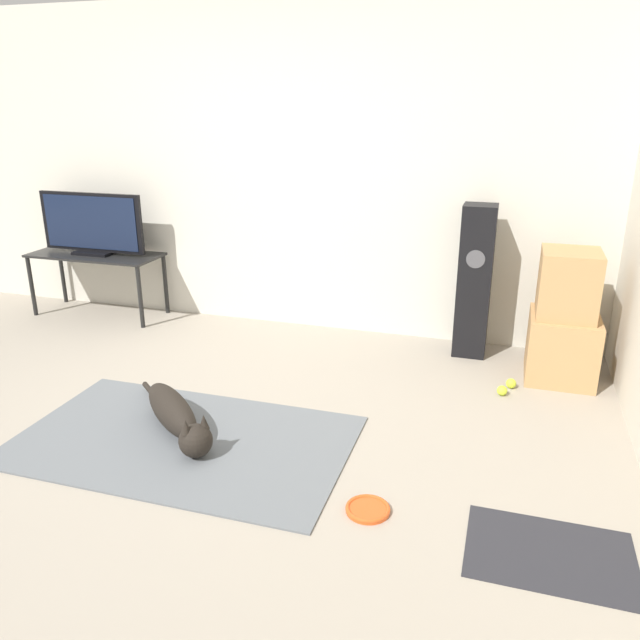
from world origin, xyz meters
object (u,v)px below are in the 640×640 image
at_px(tennis_ball_by_boxes, 511,383).
at_px(tennis_ball_near_speaker, 502,391).
at_px(dog, 176,415).
at_px(tv, 92,224).
at_px(frisbee, 368,509).
at_px(tv_stand, 96,261).
at_px(cardboard_box_upper, 568,284).
at_px(cardboard_box_lower, 562,347).
at_px(floor_speaker, 474,282).

bearing_deg(tennis_ball_by_boxes, tennis_ball_near_speaker, -112.34).
relative_size(dog, tv, 0.83).
height_order(frisbee, tv_stand, tv_stand).
bearing_deg(tv, cardboard_box_upper, -3.36).
height_order(cardboard_box_upper, tennis_ball_by_boxes, cardboard_box_upper).
height_order(tv_stand, tv, tv).
xyz_separation_m(frisbee, tv_stand, (-2.91, 2.07, 0.47)).
bearing_deg(tv_stand, tennis_ball_near_speaker, -10.41).
bearing_deg(cardboard_box_upper, tennis_ball_near_speaker, -129.92).
relative_size(dog, cardboard_box_lower, 1.64).
height_order(cardboard_box_upper, tv_stand, cardboard_box_upper).
relative_size(tv, tennis_ball_near_speaker, 14.65).
bearing_deg(tv, frisbee, -35.47).
relative_size(dog, frisbee, 3.83).
bearing_deg(tennis_ball_near_speaker, floor_speaker, 111.47).
bearing_deg(tennis_ball_near_speaker, cardboard_box_upper, 50.08).
height_order(dog, tennis_ball_near_speaker, dog).
distance_m(floor_speaker, tv, 3.21).
xyz_separation_m(tv_stand, tennis_ball_near_speaker, (3.47, -0.64, -0.45)).
height_order(dog, tv, tv).
bearing_deg(cardboard_box_lower, tennis_ball_near_speaker, -131.32).
relative_size(dog, tennis_ball_by_boxes, 12.16).
relative_size(floor_speaker, tv, 1.16).
distance_m(tv_stand, tennis_ball_by_boxes, 3.59).
bearing_deg(frisbee, tennis_ball_near_speaker, 68.90).
xyz_separation_m(frisbee, tennis_ball_by_boxes, (0.61, 1.57, 0.02)).
distance_m(cardboard_box_lower, cardboard_box_upper, 0.44).
bearing_deg(tv_stand, floor_speaker, 0.59).
height_order(floor_speaker, tv, floor_speaker).
distance_m(dog, tv, 2.50).
bearing_deg(dog, tennis_ball_by_boxes, 33.16).
xyz_separation_m(frisbee, cardboard_box_lower, (0.91, 1.85, 0.21)).
bearing_deg(dog, tv_stand, 135.27).
xyz_separation_m(cardboard_box_lower, floor_speaker, (-0.62, 0.26, 0.34)).
distance_m(cardboard_box_upper, floor_speaker, 0.67).
height_order(cardboard_box_lower, tennis_ball_near_speaker, cardboard_box_lower).
height_order(dog, frisbee, dog).
height_order(cardboard_box_lower, cardboard_box_upper, cardboard_box_upper).
bearing_deg(floor_speaker, dog, -130.94).
bearing_deg(cardboard_box_lower, dog, -145.36).
bearing_deg(tennis_ball_near_speaker, frisbee, -111.10).
bearing_deg(tennis_ball_near_speaker, dog, -149.05).
height_order(cardboard_box_lower, floor_speaker, floor_speaker).
xyz_separation_m(floor_speaker, tennis_ball_by_boxes, (0.32, -0.54, -0.53)).
distance_m(frisbee, cardboard_box_lower, 2.07).
bearing_deg(tennis_ball_near_speaker, tv_stand, 169.59).
bearing_deg(tennis_ball_by_boxes, tv, 171.75).
height_order(dog, tennis_ball_by_boxes, dog).
height_order(dog, cardboard_box_lower, cardboard_box_lower).
xyz_separation_m(cardboard_box_lower, tv, (-3.83, 0.23, 0.58)).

